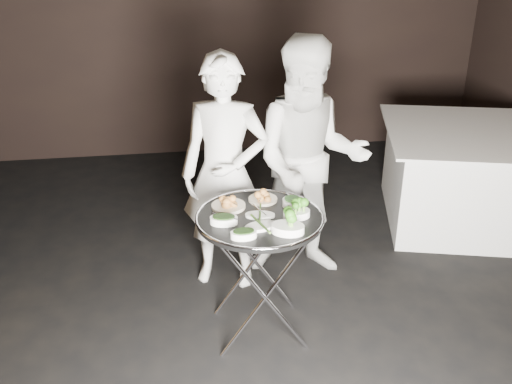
{
  "coord_description": "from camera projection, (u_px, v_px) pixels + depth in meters",
  "views": [
    {
      "loc": [
        -0.6,
        -3.01,
        2.45
      ],
      "look_at": [
        -0.12,
        0.19,
        0.95
      ],
      "focal_mm": 40.0,
      "sensor_mm": 36.0,
      "label": 1
    }
  ],
  "objects": [
    {
      "name": "asparagus_plate_a",
      "position": [
        260.0,
        214.0,
        3.46
      ],
      "size": [
        0.2,
        0.13,
        0.04
      ],
      "rotation": [
        0.0,
        0.0,
        -0.18
      ],
      "color": "white",
      "rests_on": "serving_tray"
    },
    {
      "name": "wall_back",
      "position": [
        222.0,
        22.0,
        6.34
      ],
      "size": [
        6.0,
        0.05,
        3.0
      ],
      "primitive_type": "cube",
      "color": "black",
      "rests_on": "floor"
    },
    {
      "name": "spinach_bowl_a",
      "position": [
        224.0,
        219.0,
        3.38
      ],
      "size": [
        0.18,
        0.13,
        0.07
      ],
      "rotation": [
        0.0,
        0.0,
        -0.15
      ],
      "color": "white",
      "rests_on": "serving_tray"
    },
    {
      "name": "floor",
      "position": [
        278.0,
        334.0,
        3.82
      ],
      "size": [
        6.0,
        7.0,
        0.05
      ],
      "primitive_type": "cube",
      "color": "black",
      "rests_on": "ground"
    },
    {
      "name": "broccoli_bowl_b",
      "position": [
        288.0,
        227.0,
        3.28
      ],
      "size": [
        0.23,
        0.2,
        0.08
      ],
      "rotation": [
        0.0,
        0.0,
        -0.35
      ],
      "color": "white",
      "rests_on": "serving_tray"
    },
    {
      "name": "greens_bowl",
      "position": [
        292.0,
        201.0,
        3.59
      ],
      "size": [
        0.13,
        0.13,
        0.07
      ],
      "rotation": [
        0.0,
        0.0,
        -0.19
      ],
      "color": "white",
      "rests_on": "serving_tray"
    },
    {
      "name": "potato_plate_a",
      "position": [
        228.0,
        202.0,
        3.57
      ],
      "size": [
        0.22,
        0.22,
        0.08
      ],
      "rotation": [
        0.0,
        0.0,
        0.32
      ],
      "color": "beige",
      "rests_on": "serving_tray"
    },
    {
      "name": "serving_tray",
      "position": [
        260.0,
        218.0,
        3.47
      ],
      "size": [
        0.79,
        0.79,
        0.04
      ],
      "color": "black",
      "rests_on": "tray_stand"
    },
    {
      "name": "dining_table",
      "position": [
        467.0,
        176.0,
        5.11
      ],
      "size": [
        1.5,
        1.5,
        0.85
      ],
      "rotation": [
        0.0,
        0.0,
        -0.26
      ],
      "color": "white",
      "rests_on": "floor"
    },
    {
      "name": "waiter_left",
      "position": [
        225.0,
        175.0,
        4.04
      ],
      "size": [
        0.72,
        0.58,
        1.73
      ],
      "primitive_type": "imported",
      "rotation": [
        0.0,
        0.0,
        -0.29
      ],
      "color": "silver",
      "rests_on": "floor"
    },
    {
      "name": "waiter_right",
      "position": [
        309.0,
        162.0,
        4.15
      ],
      "size": [
        0.97,
        0.81,
        1.81
      ],
      "primitive_type": "imported",
      "rotation": [
        0.0,
        0.0,
        -0.15
      ],
      "color": "silver",
      "rests_on": "floor"
    },
    {
      "name": "tray_stand",
      "position": [
        259.0,
        270.0,
        3.63
      ],
      "size": [
        0.57,
        0.48,
        0.83
      ],
      "rotation": [
        0.0,
        0.0,
        0.06
      ],
      "color": "silver",
      "rests_on": "floor"
    },
    {
      "name": "spinach_bowl_b",
      "position": [
        244.0,
        233.0,
        3.22
      ],
      "size": [
        0.16,
        0.1,
        0.06
      ],
      "rotation": [
        0.0,
        0.0,
        0.05
      ],
      "color": "white",
      "rests_on": "serving_tray"
    },
    {
      "name": "potato_plate_b",
      "position": [
        263.0,
        196.0,
        3.66
      ],
      "size": [
        0.19,
        0.19,
        0.07
      ],
      "rotation": [
        0.0,
        0.0,
        0.0
      ],
      "color": "beige",
      "rests_on": "serving_tray"
    },
    {
      "name": "serving_utensils",
      "position": [
        261.0,
        205.0,
        3.51
      ],
      "size": [
        0.57,
        0.41,
        0.01
      ],
      "color": "silver",
      "rests_on": "serving_tray"
    },
    {
      "name": "asparagus_plate_b",
      "position": [
        260.0,
        225.0,
        3.33
      ],
      "size": [
        0.22,
        0.16,
        0.04
      ],
      "rotation": [
        0.0,
        0.0,
        0.3
      ],
      "color": "white",
      "rests_on": "serving_tray"
    },
    {
      "name": "broccoli_bowl_a",
      "position": [
        297.0,
        212.0,
        3.45
      ],
      "size": [
        0.18,
        0.15,
        0.07
      ],
      "rotation": [
        0.0,
        0.0,
        0.15
      ],
      "color": "white",
      "rests_on": "serving_tray"
    }
  ]
}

